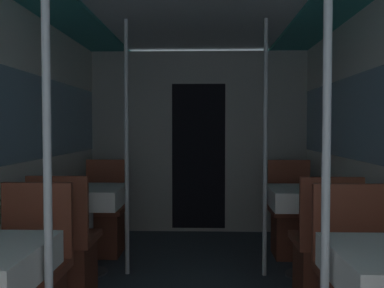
{
  "coord_description": "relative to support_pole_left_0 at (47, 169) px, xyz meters",
  "views": [
    {
      "loc": [
        0.09,
        -1.1,
        1.27
      ],
      "look_at": [
        -0.04,
        2.69,
        1.12
      ],
      "focal_mm": 40.0,
      "sensor_mm": 36.0,
      "label": 1
    }
  ],
  "objects": [
    {
      "name": "bulkhead_far",
      "position": [
        0.59,
        3.39,
        -0.01
      ],
      "size": [
        2.59,
        0.09,
        2.18
      ],
      "color": "#A8A8A3",
      "rests_on": "ground_plane"
    },
    {
      "name": "support_pole_right_1",
      "position": [
        1.18,
        1.83,
        0.0
      ],
      "size": [
        0.04,
        0.04,
        2.18
      ],
      "color": "silver",
      "rests_on": "ground_plane"
    },
    {
      "name": "chair_left_far_1",
      "position": [
        -0.34,
        2.4,
        -0.8
      ],
      "size": [
        0.43,
        0.43,
        0.93
      ],
      "rotation": [
        0.0,
        0.0,
        3.14
      ],
      "color": "brown",
      "rests_on": "ground_plane"
    },
    {
      "name": "chair_left_near_1",
      "position": [
        -0.34,
        1.26,
        -0.8
      ],
      "size": [
        0.43,
        0.43,
        0.93
      ],
      "color": "brown",
      "rests_on": "ground_plane"
    },
    {
      "name": "support_pole_left_1",
      "position": [
        0.0,
        1.83,
        0.0
      ],
      "size": [
        0.04,
        0.04,
        2.18
      ],
      "color": "silver",
      "rests_on": "ground_plane"
    },
    {
      "name": "support_pole_left_0",
      "position": [
        0.0,
        0.0,
        0.0
      ],
      "size": [
        0.04,
        0.04,
        2.18
      ],
      "color": "silver",
      "rests_on": "ground_plane"
    },
    {
      "name": "chair_right_far_1",
      "position": [
        1.53,
        2.4,
        -0.8
      ],
      "size": [
        0.43,
        0.43,
        0.93
      ],
      "rotation": [
        0.0,
        0.0,
        3.14
      ],
      "color": "brown",
      "rests_on": "ground_plane"
    },
    {
      "name": "dining_table_left_1",
      "position": [
        -0.34,
        1.83,
        -0.46
      ],
      "size": [
        0.61,
        0.61,
        0.75
      ],
      "color": "#4C4C51",
      "rests_on": "ground_plane"
    },
    {
      "name": "chair_right_near_1",
      "position": [
        1.53,
        1.26,
        -0.8
      ],
      "size": [
        0.43,
        0.43,
        0.93
      ],
      "color": "brown",
      "rests_on": "ground_plane"
    },
    {
      "name": "support_pole_right_0",
      "position": [
        1.18,
        0.0,
        0.0
      ],
      "size": [
        0.04,
        0.04,
        2.18
      ],
      "color": "silver",
      "rests_on": "ground_plane"
    },
    {
      "name": "wall_left",
      "position": [
        -0.73,
        1.15,
        0.04
      ],
      "size": [
        0.05,
        6.49,
        2.18
      ],
      "color": "silver",
      "rests_on": "ground_plane"
    },
    {
      "name": "dining_table_right_1",
      "position": [
        1.53,
        1.83,
        -0.46
      ],
      "size": [
        0.61,
        0.61,
        0.75
      ],
      "color": "#4C4C51",
      "rests_on": "ground_plane"
    }
  ]
}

